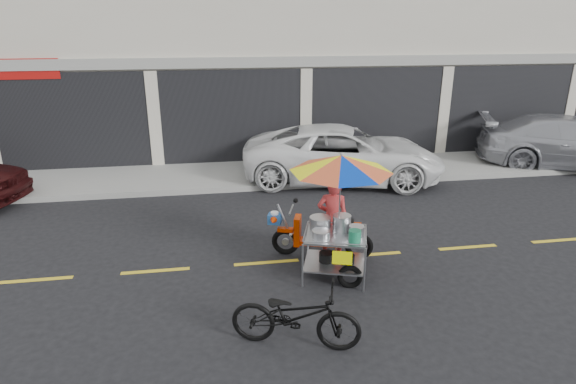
{
  "coord_description": "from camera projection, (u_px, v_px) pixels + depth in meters",
  "views": [
    {
      "loc": [
        -2.87,
        -7.91,
        4.2
      ],
      "look_at": [
        -1.5,
        0.6,
        1.15
      ],
      "focal_mm": 30.0,
      "sensor_mm": 36.0,
      "label": 1
    }
  ],
  "objects": [
    {
      "name": "food_vendor_rig",
      "position": [
        336.0,
        196.0,
        8.23
      ],
      "size": [
        2.2,
        2.21,
        2.23
      ],
      "rotation": [
        0.0,
        0.0,
        -0.31
      ],
      "color": "black",
      "rests_on": "ground"
    },
    {
      "name": "silver_pickup",
      "position": [
        572.0,
        143.0,
        14.43
      ],
      "size": [
        5.79,
        4.05,
        1.56
      ],
      "primitive_type": "imported",
      "rotation": [
        0.0,
        0.0,
        1.18
      ],
      "color": "#A7A8AF",
      "rests_on": "ground"
    },
    {
      "name": "near_bicycle",
      "position": [
        296.0,
        316.0,
        6.48
      ],
      "size": [
        1.88,
        1.16,
        0.93
      ],
      "primitive_type": "imported",
      "rotation": [
        0.0,
        0.0,
        1.24
      ],
      "color": "black",
      "rests_on": "ground"
    },
    {
      "name": "shophouse_block",
      "position": [
        359.0,
        21.0,
        18.05
      ],
      "size": [
        36.0,
        8.11,
        10.4
      ],
      "color": "beige",
      "rests_on": "ground"
    },
    {
      "name": "ground",
      "position": [
        370.0,
        255.0,
        9.19
      ],
      "size": [
        90.0,
        90.0,
        0.0
      ],
      "primitive_type": "plane",
      "color": "black"
    },
    {
      "name": "white_pickup",
      "position": [
        343.0,
        154.0,
        13.29
      ],
      "size": [
        5.87,
        3.61,
        1.52
      ],
      "primitive_type": "imported",
      "rotation": [
        0.0,
        0.0,
        1.36
      ],
      "color": "white",
      "rests_on": "ground"
    },
    {
      "name": "sidewalk",
      "position": [
        312.0,
        169.0,
        14.28
      ],
      "size": [
        45.0,
        3.0,
        0.15
      ],
      "primitive_type": "cube",
      "color": "gray",
      "rests_on": "ground"
    },
    {
      "name": "centerline",
      "position": [
        370.0,
        255.0,
        9.19
      ],
      "size": [
        42.0,
        0.1,
        0.01
      ],
      "primitive_type": "cube",
      "color": "gold",
      "rests_on": "ground"
    }
  ]
}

